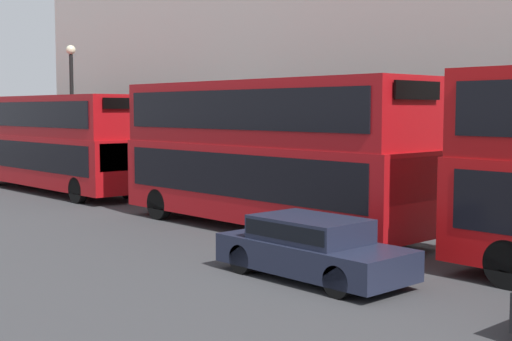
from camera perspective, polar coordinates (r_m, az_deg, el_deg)
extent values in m
cylinder|color=black|center=(15.16, 19.58, -7.06)|extent=(0.30, 1.00, 1.00)
cube|color=#A80F14|center=(21.02, 0.62, -0.88)|extent=(2.55, 10.75, 2.19)
cube|color=#A80F14|center=(20.91, 0.63, 4.63)|extent=(2.50, 10.54, 1.85)
cube|color=black|center=(21.00, 0.62, -0.17)|extent=(2.59, 9.89, 1.23)
cube|color=black|center=(20.91, 0.63, 4.89)|extent=(2.59, 9.89, 1.11)
cube|color=black|center=(17.47, 12.67, -0.74)|extent=(2.17, 0.06, 1.10)
cube|color=black|center=(17.39, 12.80, 6.28)|extent=(1.78, 0.06, 0.44)
cylinder|color=black|center=(17.74, 6.31, -5.08)|extent=(0.30, 1.00, 1.00)
cylinder|color=black|center=(19.46, 10.70, -4.25)|extent=(0.30, 1.00, 1.00)
cylinder|color=black|center=(23.36, -7.75, -2.68)|extent=(0.30, 1.00, 1.00)
cylinder|color=black|center=(24.70, -3.45, -2.23)|extent=(0.30, 1.00, 1.00)
cube|color=#A80F14|center=(32.05, -15.84, 0.83)|extent=(2.55, 11.49, 2.07)
cube|color=#A80F14|center=(31.97, -15.92, 4.21)|extent=(2.50, 11.26, 1.71)
cube|color=black|center=(32.03, -15.85, 1.27)|extent=(2.59, 10.57, 1.16)
cube|color=black|center=(31.97, -15.93, 4.36)|extent=(2.59, 10.57, 1.03)
cube|color=black|center=(27.04, -10.44, 1.09)|extent=(2.17, 0.06, 1.04)
cube|color=black|center=(26.98, -10.50, 5.31)|extent=(1.78, 0.06, 0.41)
cylinder|color=black|center=(27.94, -14.06, -1.54)|extent=(0.30, 1.00, 1.00)
cylinder|color=black|center=(29.07, -10.15, -1.22)|extent=(0.30, 1.00, 1.00)
cylinder|color=black|center=(36.33, -17.15, -0.15)|extent=(0.30, 1.00, 1.00)
cube|color=#1E2338|center=(15.16, 4.59, -6.82)|extent=(1.77, 4.32, 0.62)
cube|color=#1E2338|center=(15.13, 4.31, -4.68)|extent=(1.56, 2.38, 0.50)
cube|color=black|center=(15.12, 4.31, -4.59)|extent=(1.60, 2.26, 0.32)
cylinder|color=black|center=(13.73, 6.62, -8.82)|extent=(0.22, 0.64, 0.64)
cylinder|color=black|center=(14.91, 10.58, -7.77)|extent=(0.22, 0.64, 0.64)
cylinder|color=black|center=(15.64, -1.11, -7.09)|extent=(0.22, 0.64, 0.64)
cylinder|color=black|center=(16.68, 2.93, -6.33)|extent=(0.22, 0.64, 0.64)
cylinder|color=black|center=(34.76, -14.48, 3.93)|extent=(0.18, 0.18, 6.12)
sphere|color=beige|center=(34.87, -14.60, 9.33)|extent=(0.44, 0.44, 0.44)
cylinder|color=#334C6B|center=(23.06, 4.81, -2.04)|extent=(0.36, 0.36, 1.57)
sphere|color=tan|center=(22.97, 4.82, 0.18)|extent=(0.22, 0.22, 0.22)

